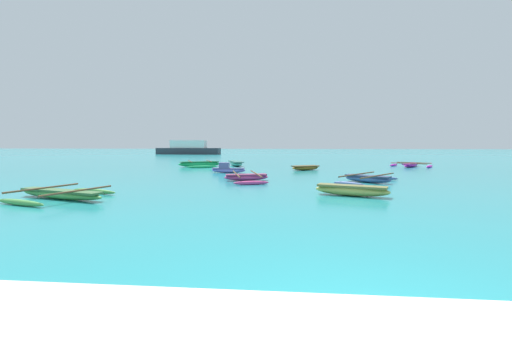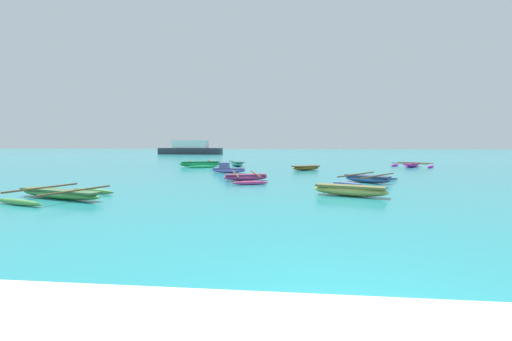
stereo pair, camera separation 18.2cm
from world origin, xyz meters
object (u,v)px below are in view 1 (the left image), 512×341
Objects in this scene: moored_boat_2 at (352,190)px; distant_ferry at (189,149)px; moored_boat_0 at (200,164)px; moored_boat_8 at (305,168)px; moored_boat_4 at (367,179)px; moored_boat_6 at (246,177)px; moored_boat_3 at (411,165)px; moored_boat_7 at (61,194)px; moored_boat_1 at (236,163)px; moored_boat_5 at (228,169)px.

moored_boat_2 is 0.25× the size of distant_ferry.
moored_boat_0 is at bearing -71.86° from distant_ferry.
moored_boat_8 is at bearing -61.13° from distant_ferry.
moored_boat_8 is (-2.81, 7.90, -0.01)m from moored_boat_4.
moored_boat_2 is 6.88m from moored_boat_6.
moored_boat_0 is 1.06× the size of moored_boat_3.
distant_ferry is (-10.12, 49.98, 0.86)m from moored_boat_7.
moored_boat_2 reaches higher than moored_boat_7.
moored_boat_3 is (18.14, 1.63, -0.07)m from moored_boat_0.
moored_boat_1 is at bearing 97.06° from moored_boat_7.
moored_boat_6 reaches higher than moored_boat_8.
moored_boat_0 is 6.71m from moored_boat_5.
moored_boat_0 is 0.96× the size of moored_boat_7.
moored_boat_2 reaches higher than moored_boat_6.
distant_ferry reaches higher than moored_boat_7.
moored_boat_6 is at bearing 66.38° from moored_boat_7.
moored_boat_4 is at bearing 45.46° from moored_boat_7.
moored_boat_3 is (8.07, 17.12, -0.06)m from moored_boat_2.
moored_boat_1 is 15.03m from moored_boat_4.
moored_boat_0 reaches higher than moored_boat_2.
moored_boat_7 is at bearing -108.84° from moored_boat_5.
moored_boat_8 is (8.91, -2.88, -0.05)m from moored_boat_0.
moored_boat_5 is at bearing -16.28° from moored_boat_1.
moored_boat_5 is at bearing -173.87° from moored_boat_4.
moored_boat_5 is 12.20m from moored_boat_7.
distant_ferry is (-16.09, 43.23, 0.85)m from moored_boat_6.
moored_boat_5 is at bearing 151.29° from moored_boat_3.
moored_boat_8 is at bearing 115.98° from moored_boat_2.
moored_boat_7 is (-10.69, -1.75, -0.05)m from moored_boat_2.
moored_boat_6 is at bearing 153.99° from moored_boat_2.
moored_boat_1 and moored_boat_4 have the same top height.
moored_boat_1 reaches higher than moored_boat_3.
moored_boat_5 reaches higher than moored_boat_6.
moored_boat_5 is 5.09m from moored_boat_6.
moored_boat_7 is (-3.56, -18.66, -0.06)m from moored_boat_1.
moored_boat_0 is 0.90× the size of moored_boat_4.
moored_boat_0 is at bearing 122.10° from moored_boat_5.
moored_boat_8 is 0.20× the size of distant_ferry.
distant_ferry reaches higher than moored_boat_8.
moored_boat_4 is at bearing 15.12° from moored_boat_1.
moored_boat_2 is at bearing -60.84° from moored_boat_6.
moored_boat_3 is 0.91× the size of moored_boat_7.
moored_boat_1 is 0.88× the size of moored_boat_7.
moored_boat_4 is 1.80× the size of moored_boat_5.
moored_boat_0 is 11.76m from moored_boat_6.
moored_boat_2 is at bearing -66.66° from distant_ferry.
moored_boat_1 is 0.80× the size of moored_boat_6.
moored_boat_0 is 0.87× the size of moored_boat_6.
moored_boat_5 is 0.59× the size of moored_boat_7.
moored_boat_6 is at bearing -9.15° from moored_boat_1.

